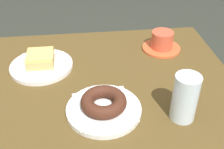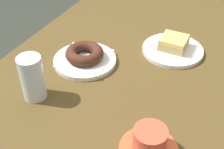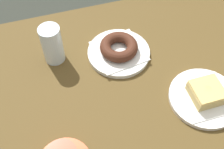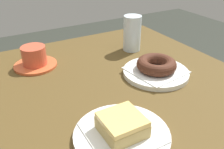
% 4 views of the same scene
% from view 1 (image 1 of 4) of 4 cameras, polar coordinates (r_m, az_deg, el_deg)
% --- Properties ---
extents(table, '(1.18, 0.76, 0.75)m').
position_cam_1_polar(table, '(0.93, -11.75, -6.66)').
color(table, '#533F1D').
rests_on(table, ground_plane).
extents(plate_chocolate_ring, '(0.21, 0.21, 0.02)m').
position_cam_1_polar(plate_chocolate_ring, '(0.78, -1.67, -7.15)').
color(plate_chocolate_ring, white).
rests_on(plate_chocolate_ring, table).
extents(napkin_chocolate_ring, '(0.18, 0.18, 0.00)m').
position_cam_1_polar(napkin_chocolate_ring, '(0.78, -1.69, -6.66)').
color(napkin_chocolate_ring, white).
rests_on(napkin_chocolate_ring, plate_chocolate_ring).
extents(donut_chocolate_ring, '(0.13, 0.13, 0.04)m').
position_cam_1_polar(donut_chocolate_ring, '(0.77, -1.71, -5.55)').
color(donut_chocolate_ring, '#462317').
rests_on(donut_chocolate_ring, napkin_chocolate_ring).
extents(plate_glazed_square, '(0.21, 0.21, 0.01)m').
position_cam_1_polar(plate_glazed_square, '(0.99, -14.13, 1.69)').
color(plate_glazed_square, white).
rests_on(plate_glazed_square, table).
extents(napkin_glazed_square, '(0.15, 0.15, 0.00)m').
position_cam_1_polar(napkin_glazed_square, '(0.99, -14.20, 2.10)').
color(napkin_glazed_square, white).
rests_on(napkin_glazed_square, plate_glazed_square).
extents(donut_glazed_square, '(0.09, 0.09, 0.04)m').
position_cam_1_polar(donut_glazed_square, '(0.97, -14.39, 3.18)').
color(donut_glazed_square, tan).
rests_on(donut_glazed_square, napkin_glazed_square).
extents(water_glass, '(0.07, 0.07, 0.13)m').
position_cam_1_polar(water_glass, '(0.75, 14.64, -4.60)').
color(water_glass, silver).
rests_on(water_glass, table).
extents(coffee_cup, '(0.14, 0.14, 0.07)m').
position_cam_1_polar(coffee_cup, '(1.07, 10.13, 6.55)').
color(coffee_cup, '#DA5C31').
rests_on(coffee_cup, table).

